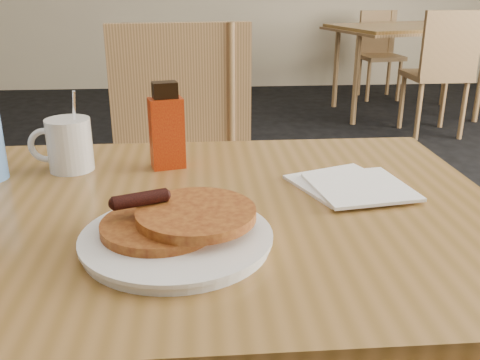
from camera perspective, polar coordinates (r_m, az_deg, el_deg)
name	(u,v)px	position (r m, az deg, el deg)	size (l,w,h in m)	color
main_table	(167,231)	(0.93, -7.83, -5.36)	(1.20, 0.81, 0.75)	olive
neighbor_table	(409,30)	(4.82, 17.59, 14.98)	(1.41, 1.14, 0.75)	olive
chair_main_far	(183,157)	(1.67, -6.12, 2.41)	(0.49, 0.49, 0.99)	tan
chair_neighbor_far	(379,47)	(5.54, 14.58, 13.61)	(0.42, 0.42, 0.82)	tan
chair_neighbor_near	(442,63)	(4.17, 20.79, 11.57)	(0.42, 0.42, 0.91)	tan
pancake_plate	(177,232)	(0.79, -6.76, -5.49)	(0.28, 0.28, 0.07)	white
coffee_mug	(68,144)	(1.12, -17.87, 3.69)	(0.13, 0.09, 0.17)	white
syrup_bottle	(167,129)	(1.09, -7.83, 5.44)	(0.07, 0.06, 0.18)	maroon
napkin_stack	(352,185)	(1.01, 11.84, -0.58)	(0.23, 0.24, 0.01)	white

